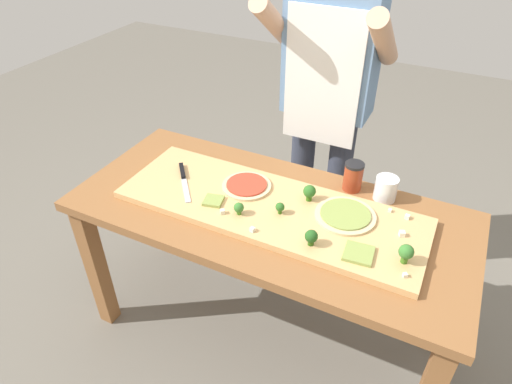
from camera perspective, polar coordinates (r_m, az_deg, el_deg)
The scene contains 22 objects.
ground_plane at distance 2.30m, azimuth 1.32°, elevation -16.81°, with size 8.00×8.00×0.00m, color #6B665B.
prep_table at distance 1.83m, azimuth 1.60°, elevation -4.75°, with size 1.58×0.70×0.74m.
cutting_board at distance 1.75m, azimuth 1.72°, elevation -2.01°, with size 1.21×0.41×0.03m, color tan.
chefs_knife at distance 1.91m, azimuth -9.25°, elevation 1.92°, with size 0.19×0.22×0.02m.
pizza_whole_pesto_green at distance 1.71m, azimuth 11.32°, elevation -2.90°, with size 0.23×0.23×0.02m.
pizza_whole_tomato_red at distance 1.83m, azimuth -1.21°, elevation 0.84°, with size 0.20×0.20×0.02m.
pizza_slice_near_right at distance 1.56m, azimuth 12.97°, elevation -7.64°, with size 0.10×0.10×0.01m, color #899E4C.
pizza_slice_far_left at distance 1.76m, azimuth -5.46°, elevation -1.11°, with size 0.07×0.07×0.01m, color #899E4C.
broccoli_floret_front_left at distance 1.68m, azimuth 3.08°, elevation -1.98°, with size 0.03×0.03×0.05m.
broccoli_floret_center_right at distance 1.68m, azimuth -2.21°, elevation -2.04°, with size 0.04×0.04×0.05m.
broccoli_floret_front_mid at distance 1.55m, azimuth 18.61°, elevation -7.33°, with size 0.05×0.05×0.07m.
broccoli_floret_front_right at distance 1.55m, azimuth 7.07°, elevation -5.69°, with size 0.05×0.05×0.06m.
broccoli_floret_back_mid at distance 1.75m, azimuth 6.84°, elevation 0.01°, with size 0.05×0.05×0.07m.
cheese_crumble_a at distance 1.76m, azimuth 18.73°, elevation -3.01°, with size 0.02×0.02×0.02m, color silver.
cheese_crumble_b at distance 1.68m, azimuth 18.13°, elevation -5.08°, with size 0.02×0.02×0.02m, color white.
cheese_crumble_c at distance 1.53m, azimuth 18.49°, elevation -10.03°, with size 0.01×0.01×0.01m, color silver.
cheese_crumble_d at distance 1.70m, azimuth -4.31°, elevation -2.51°, with size 0.02×0.02×0.02m, color silver.
cheese_crumble_e at distance 1.61m, azimuth -0.47°, elevation -4.80°, with size 0.02×0.02×0.02m, color white.
cheese_crumble_f at distance 1.78m, azimuth 16.72°, elevation -2.26°, with size 0.01×0.01×0.01m, color white.
flour_cup at distance 1.86m, azimuth 16.21°, elevation 0.26°, with size 0.09×0.09×0.10m.
sauce_jar at distance 1.88m, azimuth 12.29°, elevation 1.97°, with size 0.08×0.08×0.12m.
cook_center at distance 2.13m, azimuth 9.11°, elevation 12.50°, with size 0.54×0.39×1.67m.
Camera 1 is at (0.57, -1.26, 1.84)m, focal length 31.35 mm.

